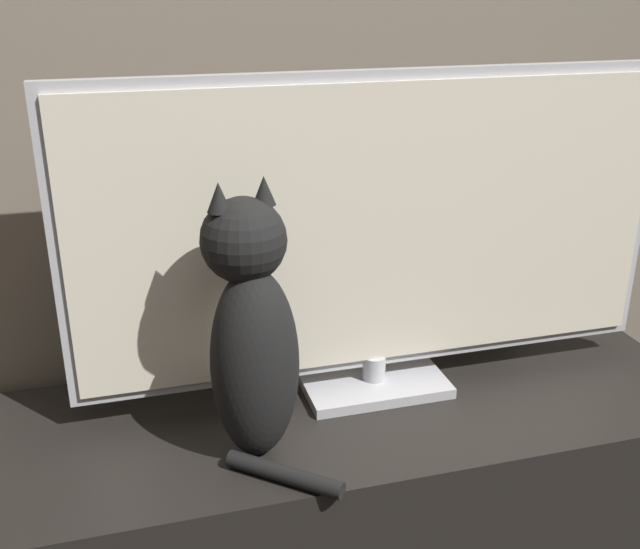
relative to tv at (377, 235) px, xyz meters
The scene contains 3 objects.
tv_stand 0.57m from the tv, 150.20° to the right, with size 1.44×0.46×0.50m.
tv is the anchor object (origin of this frame).
cat 0.31m from the tv, 151.30° to the right, with size 0.20×0.27×0.46m.
Camera 1 is at (-0.34, -0.18, 1.24)m, focal length 42.00 mm.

